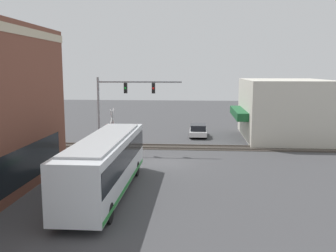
# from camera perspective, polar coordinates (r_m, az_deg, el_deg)

# --- Properties ---
(ground_plane) EXTENTS (120.00, 120.00, 0.00)m
(ground_plane) POSITION_cam_1_polar(r_m,az_deg,el_deg) (29.36, -0.46, -5.63)
(ground_plane) COLOR #424244
(shop_building) EXTENTS (11.81, 9.56, 6.18)m
(shop_building) POSITION_cam_1_polar(r_m,az_deg,el_deg) (41.67, 17.21, 2.51)
(shop_building) COLOR beige
(shop_building) RESTS_ON ground
(city_bus) EXTENTS (12.04, 2.59, 3.39)m
(city_bus) POSITION_cam_1_polar(r_m,az_deg,el_deg) (22.09, -9.47, -5.50)
(city_bus) COLOR silver
(city_bus) RESTS_ON ground
(traffic_signal_gantry) EXTENTS (0.42, 7.46, 6.57)m
(traffic_signal_gantry) POSITION_cam_1_polar(r_m,az_deg,el_deg) (33.15, -7.06, 4.32)
(traffic_signal_gantry) COLOR gray
(traffic_signal_gantry) RESTS_ON ground
(crossing_signal) EXTENTS (1.41, 1.18, 3.81)m
(crossing_signal) POSITION_cam_1_polar(r_m,az_deg,el_deg) (33.47, -8.49, 0.05)
(crossing_signal) COLOR gray
(crossing_signal) RESTS_ON ground
(rail_track_near) EXTENTS (2.60, 60.00, 0.15)m
(rail_track_near) POSITION_cam_1_polar(r_m,az_deg,el_deg) (35.19, 0.38, -3.19)
(rail_track_near) COLOR #332D28
(rail_track_near) RESTS_ON ground
(parked_car_white) EXTENTS (4.24, 1.82, 1.36)m
(parked_car_white) POSITION_cam_1_polar(r_m,az_deg,el_deg) (40.74, 4.62, -0.74)
(parked_car_white) COLOR silver
(parked_car_white) RESTS_ON ground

